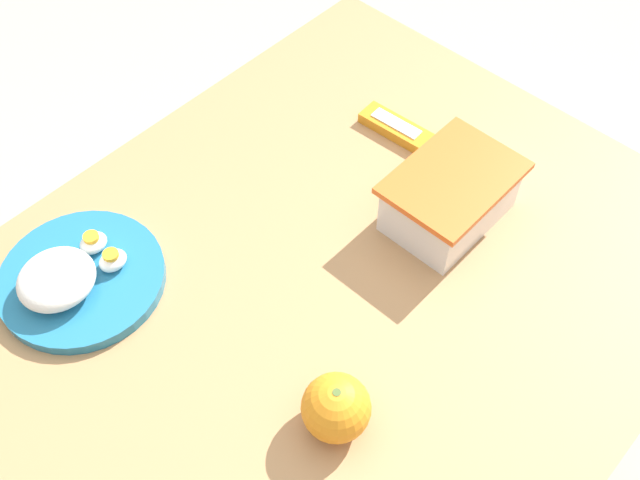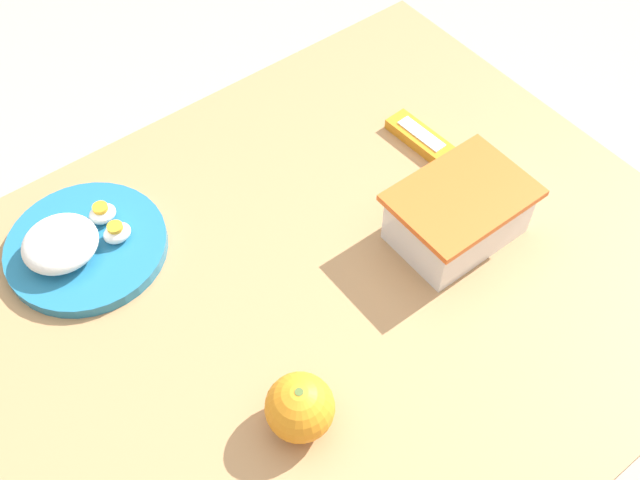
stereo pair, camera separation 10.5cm
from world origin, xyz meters
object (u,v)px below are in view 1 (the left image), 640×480
at_px(rice_plate, 75,278).
at_px(candy_bar, 396,128).
at_px(orange_fruit, 336,408).
at_px(food_container, 450,200).

xyz_separation_m(rice_plate, candy_bar, (-0.53, 0.13, -0.01)).
distance_m(orange_fruit, candy_bar, 0.51).
distance_m(food_container, candy_bar, 0.19).
height_order(food_container, rice_plate, food_container).
bearing_deg(candy_bar, orange_fruit, 31.17).
height_order(orange_fruit, rice_plate, orange_fruit).
bearing_deg(rice_plate, food_container, 146.15).
bearing_deg(food_container, candy_bar, -117.19).
height_order(rice_plate, candy_bar, rice_plate).
relative_size(food_container, candy_bar, 1.53).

